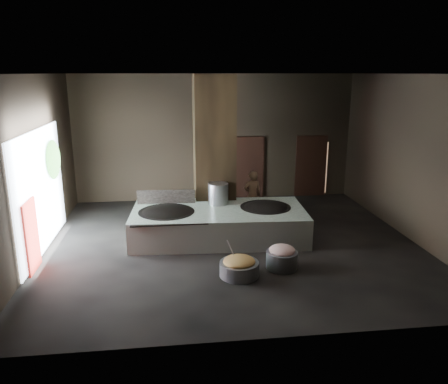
{
  "coord_description": "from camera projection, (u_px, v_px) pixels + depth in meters",
  "views": [
    {
      "loc": [
        -1.59,
        -11.09,
        4.53
      ],
      "look_at": [
        -0.14,
        0.78,
        1.25
      ],
      "focal_mm": 35.0,
      "sensor_mm": 36.0,
      "label": 1
    }
  ],
  "objects": [
    {
      "name": "veg_fill",
      "position": [
        239.0,
        262.0,
        9.99
      ],
      "size": [
        0.74,
        0.74,
        0.23
      ],
      "primitive_type": "ellipsoid",
      "color": "#969C4B",
      "rests_on": "veg_basin"
    },
    {
      "name": "wok_left_rim",
      "position": [
        166.0,
        212.0,
        11.99
      ],
      "size": [
        1.55,
        1.55,
        0.05
      ],
      "primitive_type": "cylinder",
      "color": "black",
      "rests_on": "hearth_platform"
    },
    {
      "name": "platform_cap",
      "position": [
        219.0,
        210.0,
        12.21
      ],
      "size": [
        4.71,
        2.26,
        0.03
      ],
      "primitive_type": "cube",
      "color": "black",
      "rests_on": "hearth_platform"
    },
    {
      "name": "meat_basin",
      "position": [
        282.0,
        260.0,
        10.43
      ],
      "size": [
        0.85,
        0.85,
        0.41
      ],
      "primitive_type": "cylinder",
      "rotation": [
        0.0,
        0.0,
        0.15
      ],
      "color": "slate",
      "rests_on": "ground"
    },
    {
      "name": "wok_left",
      "position": [
        166.0,
        215.0,
        12.01
      ],
      "size": [
        1.52,
        1.52,
        0.42
      ],
      "primitive_type": "ellipsoid",
      "color": "black",
      "rests_on": "hearth_platform"
    },
    {
      "name": "right_wall",
      "position": [
        414.0,
        158.0,
        12.0
      ],
      "size": [
        0.1,
        9.0,
        4.5
      ],
      "primitive_type": "cube",
      "color": "black",
      "rests_on": "ground"
    },
    {
      "name": "doorway_near_glow",
      "position": [
        243.0,
        169.0,
        16.33
      ],
      "size": [
        0.78,
        0.04,
        1.84
      ],
      "primitive_type": "cube",
      "color": "#8C6647",
      "rests_on": "ground"
    },
    {
      "name": "tree_silhouette",
      "position": [
        53.0,
        160.0,
        12.09
      ],
      "size": [
        0.28,
        1.1,
        1.1
      ],
      "primitive_type": "ellipsoid",
      "color": "#194714",
      "rests_on": "left_opening"
    },
    {
      "name": "doorway_far",
      "position": [
        311.0,
        167.0,
        16.39
      ],
      "size": [
        1.18,
        0.08,
        2.38
      ],
      "primitive_type": "cube",
      "color": "black",
      "rests_on": "ground"
    },
    {
      "name": "ceiling",
      "position": [
        233.0,
        72.0,
        10.8
      ],
      "size": [
        10.0,
        9.0,
        0.1
      ],
      "primitive_type": "cube",
      "color": "black",
      "rests_on": "back_wall"
    },
    {
      "name": "front_wall",
      "position": [
        272.0,
        219.0,
        7.05
      ],
      "size": [
        10.0,
        0.1,
        4.5
      ],
      "primitive_type": "cube",
      "color": "black",
      "rests_on": "ground"
    },
    {
      "name": "pavilion_sliver",
      "position": [
        32.0,
        236.0,
        10.15
      ],
      "size": [
        0.05,
        0.9,
        1.7
      ],
      "primitive_type": "cube",
      "color": "maroon",
      "rests_on": "ground"
    },
    {
      "name": "cook",
      "position": [
        252.0,
        195.0,
        13.81
      ],
      "size": [
        0.61,
        0.43,
        1.56
      ],
      "primitive_type": "imported",
      "rotation": [
        0.0,
        0.0,
        3.26
      ],
      "color": "brown",
      "rests_on": "ground"
    },
    {
      "name": "wok_right_rim",
      "position": [
        265.0,
        208.0,
        12.41
      ],
      "size": [
        1.44,
        1.44,
        0.05
      ],
      "primitive_type": "cylinder",
      "color": "black",
      "rests_on": "hearth_platform"
    },
    {
      "name": "meat_fill",
      "position": [
        282.0,
        250.0,
        10.37
      ],
      "size": [
        0.62,
        0.62,
        0.24
      ],
      "primitive_type": "ellipsoid",
      "color": "tan",
      "rests_on": "meat_basin"
    },
    {
      "name": "left_wall",
      "position": [
        31.0,
        168.0,
        10.81
      ],
      "size": [
        0.1,
        9.0,
        4.5
      ],
      "primitive_type": "cube",
      "color": "black",
      "rests_on": "ground"
    },
    {
      "name": "ladle",
      "position": [
        232.0,
        251.0,
        10.06
      ],
      "size": [
        0.29,
        0.26,
        0.64
      ],
      "primitive_type": "cylinder",
      "rotation": [
        0.49,
        0.0,
        -0.86
      ],
      "color": "#B3B5BB",
      "rests_on": "veg_basin"
    },
    {
      "name": "back_wall",
      "position": [
        215.0,
        138.0,
        15.76
      ],
      "size": [
        10.0,
        0.1,
        4.5
      ],
      "primitive_type": "cube",
      "color": "black",
      "rests_on": "ground"
    },
    {
      "name": "wok_right",
      "position": [
        265.0,
        210.0,
        12.43
      ],
      "size": [
        1.41,
        1.41,
        0.4
      ],
      "primitive_type": "ellipsoid",
      "color": "black",
      "rests_on": "hearth_platform"
    },
    {
      "name": "stock_pot",
      "position": [
        218.0,
        194.0,
        12.66
      ],
      "size": [
        0.59,
        0.59,
        0.63
      ],
      "primitive_type": "cylinder",
      "color": "#B3B5BB",
      "rests_on": "hearth_platform"
    },
    {
      "name": "pillar",
      "position": [
        214.0,
        151.0,
        13.19
      ],
      "size": [
        1.2,
        1.2,
        4.5
      ],
      "primitive_type": "cube",
      "color": "black",
      "rests_on": "ground"
    },
    {
      "name": "splash_guard",
      "position": [
        166.0,
        197.0,
        12.7
      ],
      "size": [
        1.67,
        0.16,
        0.42
      ],
      "primitive_type": "cube",
      "rotation": [
        0.0,
        0.0,
        -0.06
      ],
      "color": "black",
      "rests_on": "hearth_platform"
    },
    {
      "name": "doorway_far_glow",
      "position": [
        316.0,
        168.0,
        16.49
      ],
      "size": [
        0.83,
        0.04,
        1.96
      ],
      "primitive_type": "cube",
      "color": "#8C6647",
      "rests_on": "ground"
    },
    {
      "name": "hearth_platform",
      "position": [
        219.0,
        223.0,
        12.31
      ],
      "size": [
        4.94,
        2.59,
        0.84
      ],
      "primitive_type": "cube",
      "rotation": [
        0.0,
        0.0,
        -0.06
      ],
      "color": "silver",
      "rests_on": "ground"
    },
    {
      "name": "left_opening",
      "position": [
        41.0,
        191.0,
        11.19
      ],
      "size": [
        0.04,
        4.2,
        3.1
      ],
      "primitive_type": "cube",
      "color": "white",
      "rests_on": "ground"
    },
    {
      "name": "doorway_near",
      "position": [
        248.0,
        169.0,
        16.11
      ],
      "size": [
        1.18,
        0.08,
        2.38
      ],
      "primitive_type": "cube",
      "color": "black",
      "rests_on": "ground"
    },
    {
      "name": "veg_basin",
      "position": [
        239.0,
        269.0,
        10.04
      ],
      "size": [
        1.2,
        1.2,
        0.33
      ],
      "primitive_type": "cylinder",
      "rotation": [
        0.0,
        0.0,
        -0.42
      ],
      "color": "slate",
      "rests_on": "ground"
    },
    {
      "name": "floor",
      "position": [
        232.0,
        245.0,
        12.01
      ],
      "size": [
        10.0,
        9.0,
        0.1
      ],
      "primitive_type": "cube",
      "color": "black",
      "rests_on": "ground"
    }
  ]
}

